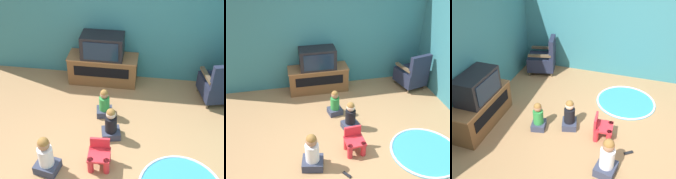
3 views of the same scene
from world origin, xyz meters
The scene contains 11 objects.
ground_plane centered at (0.00, 0.00, 0.00)m, with size 30.00×30.00×0.00m, color #9E754C.
wall_back centered at (-0.36, 2.37, 1.31)m, with size 5.27×0.12×2.61m.
tv_cabinet centered at (-0.35, 2.06, 0.29)m, with size 1.32×0.47×0.56m.
television centered at (-0.35, 2.05, 0.79)m, with size 0.78×0.44×0.45m.
black_armchair centered at (1.76, 1.75, 0.33)m, with size 0.66×0.72×0.87m.
yellow_kid_chair centered at (-0.06, -0.02, 0.18)m, with size 0.33×0.32×0.42m.
play_mat centered at (1.09, -0.28, 0.01)m, with size 1.17×1.17×0.04m.
child_watching_left centered at (-0.77, -0.21, 0.27)m, with size 0.37×0.33×0.63m.
child_watching_center centered at (-0.17, 1.08, 0.23)m, with size 0.30×0.28×0.52m.
child_watching_right centered at (0.02, 0.57, 0.24)m, with size 0.34×0.31×0.56m.
remote_control centered at (-0.30, -0.49, 0.01)m, with size 0.12×0.15×0.02m.
Camera 2 is at (-0.99, -3.09, 3.12)m, focal length 42.00 mm.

